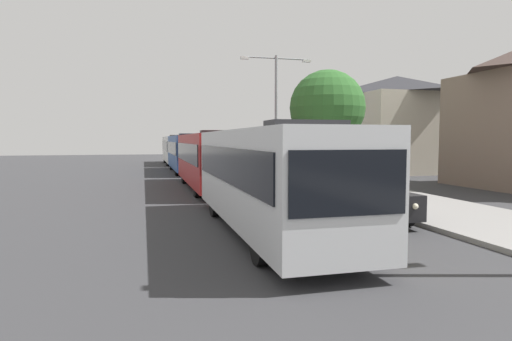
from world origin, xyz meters
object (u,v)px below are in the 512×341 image
object	(u,v)px
bus_second_in_line	(209,159)
streetlamp_mid	(276,104)
bus_middle	(187,152)
white_suv	(361,190)
bus_lead	(267,176)
roadside_tree	(327,108)
bus_fourth_in_line	(176,149)

from	to	relation	value
bus_second_in_line	streetlamp_mid	distance (m)	7.96
bus_middle	white_suv	size ratio (longest dim) A/B	2.39
bus_lead	roadside_tree	distance (m)	15.27
bus_second_in_line	bus_fourth_in_line	size ratio (longest dim) A/B	1.02
bus_middle	roadside_tree	size ratio (longest dim) A/B	1.60
bus_lead	bus_fourth_in_line	world-z (taller)	same
bus_lead	bus_middle	distance (m)	24.31
bus_fourth_in_line	roadside_tree	bearing A→B (deg)	-71.95
white_suv	bus_fourth_in_line	bearing A→B (deg)	95.99
bus_middle	bus_lead	bearing A→B (deg)	-90.00
bus_lead	bus_second_in_line	bearing A→B (deg)	90.00
bus_fourth_in_line	white_suv	bearing A→B (deg)	-84.01
bus_middle	roadside_tree	distance (m)	14.11
streetlamp_mid	roadside_tree	distance (m)	4.21
bus_lead	bus_second_in_line	xyz separation A→B (m)	(0.00, 11.72, 0.00)
bus_lead	white_suv	world-z (taller)	bus_lead
bus_second_in_line	bus_lead	bearing A→B (deg)	-90.00
streetlamp_mid	roadside_tree	xyz separation A→B (m)	(2.25, -3.53, -0.47)
bus_lead	streetlamp_mid	size ratio (longest dim) A/B	1.27
bus_lead	bus_fourth_in_line	bearing A→B (deg)	90.00
bus_middle	streetlamp_mid	world-z (taller)	streetlamp_mid
bus_second_in_line	bus_fourth_in_line	distance (m)	24.60
streetlamp_mid	bus_second_in_line	bearing A→B (deg)	-139.16
streetlamp_mid	roadside_tree	bearing A→B (deg)	-57.47
bus_lead	streetlamp_mid	distance (m)	17.61
white_suv	roadside_tree	distance (m)	12.97
streetlamp_mid	white_suv	bearing A→B (deg)	-96.33
bus_fourth_in_line	streetlamp_mid	world-z (taller)	streetlamp_mid
white_suv	streetlamp_mid	distance (m)	15.97
bus_second_in_line	bus_middle	bearing A→B (deg)	90.00
bus_middle	streetlamp_mid	distance (m)	10.22
streetlamp_mid	bus_lead	bearing A→B (deg)	-108.23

